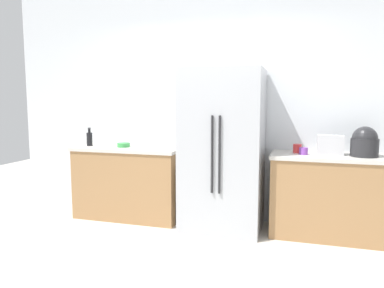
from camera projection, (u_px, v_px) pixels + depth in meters
The scene contains 12 objects.
ground_plane at pixel (170, 272), 3.15m from camera, with size 11.17×11.17×0.00m, color beige.
kitchen_back_panel at pixel (215, 100), 4.55m from camera, with size 5.59×0.10×2.98m, color silver.
counter_left at pixel (130, 182), 4.63m from camera, with size 1.36×0.60×0.90m.
counter_right at pixel (329, 196), 3.95m from camera, with size 1.25×0.60×0.90m.
refrigerator at pixel (223, 150), 4.16m from camera, with size 0.90×0.72×1.83m.
toaster at pixel (330, 145), 3.91m from camera, with size 0.27×0.14×0.21m, color silver.
rice_cooker at pixel (365, 143), 3.77m from camera, with size 0.28×0.28×0.31m.
bottle_a at pixel (90, 139), 4.69m from camera, with size 0.07×0.07×0.23m.
cup_a at pixel (297, 148), 4.05m from camera, with size 0.09×0.09×0.10m, color red.
cup_b at pixel (304, 151), 3.92m from camera, with size 0.09×0.09×0.08m, color purple.
cup_c at pixel (139, 143), 4.63m from camera, with size 0.09×0.09×0.08m, color white.
bowl_a at pixel (124, 145), 4.57m from camera, with size 0.16×0.16×0.05m, color green.
Camera 1 is at (1.03, -2.82, 1.47)m, focal length 34.02 mm.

